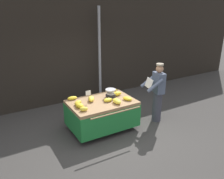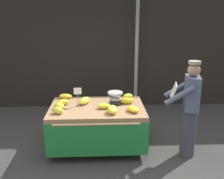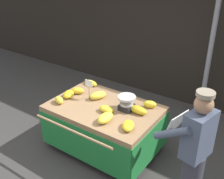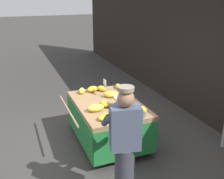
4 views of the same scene
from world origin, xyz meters
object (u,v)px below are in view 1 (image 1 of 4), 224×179
at_px(banana_cart, 102,108).
at_px(banana_bunch_8, 108,100).
at_px(street_pole, 100,55).
at_px(banana_bunch_9, 72,98).
at_px(price_sign, 88,94).
at_px(banana_bunch_0, 116,94).
at_px(banana_bunch_3, 91,99).
at_px(weighing_scale, 111,93).
at_px(banana_bunch_6, 127,99).
at_px(banana_bunch_7, 117,101).
at_px(banana_bunch_2, 84,109).
at_px(banana_bunch_5, 78,103).
at_px(banana_bunch_1, 114,91).
at_px(vendor_person, 157,93).
at_px(banana_bunch_4, 80,106).

relative_size(banana_cart, banana_bunch_8, 7.32).
xyz_separation_m(street_pole, banana_bunch_9, (-1.61, -1.49, -0.72)).
distance_m(price_sign, banana_bunch_0, 0.91).
bearing_deg(banana_bunch_3, banana_bunch_8, -35.82).
bearing_deg(price_sign, weighing_scale, 4.49).
height_order(banana_bunch_3, banana_bunch_6, banana_bunch_3).
bearing_deg(banana_bunch_7, banana_bunch_2, 179.47).
xyz_separation_m(banana_cart, price_sign, (-0.35, 0.07, 0.46)).
relative_size(price_sign, banana_bunch_9, 1.32).
relative_size(banana_bunch_5, banana_bunch_7, 0.74).
bearing_deg(banana_bunch_7, banana_bunch_3, 136.09).
xyz_separation_m(weighing_scale, price_sign, (-0.69, -0.05, 0.13)).
distance_m(banana_bunch_0, banana_bunch_9, 1.22).
distance_m(price_sign, banana_bunch_2, 0.53).
distance_m(price_sign, banana_bunch_3, 0.23).
bearing_deg(banana_cart, banana_bunch_6, -24.72).
relative_size(weighing_scale, banana_bunch_5, 1.27).
bearing_deg(price_sign, banana_bunch_2, -128.32).
bearing_deg(banana_bunch_7, banana_bunch_0, 59.78).
relative_size(banana_bunch_0, banana_bunch_3, 1.04).
xyz_separation_m(banana_bunch_1, banana_bunch_9, (-1.24, 0.09, -0.01)).
xyz_separation_m(banana_bunch_1, banana_bunch_5, (-1.24, -0.29, -0.00)).
bearing_deg(vendor_person, banana_bunch_5, 167.87).
xyz_separation_m(banana_bunch_9, vendor_person, (2.22, -0.85, 0.01)).
bearing_deg(vendor_person, banana_bunch_3, 163.85).
distance_m(banana_bunch_2, banana_bunch_8, 0.81).
bearing_deg(banana_bunch_4, banana_bunch_0, 10.65).
xyz_separation_m(weighing_scale, banana_bunch_8, (-0.21, -0.23, -0.07)).
distance_m(price_sign, banana_bunch_8, 0.55).
bearing_deg(banana_bunch_7, banana_cart, 129.05).
distance_m(banana_bunch_5, banana_bunch_6, 1.31).
relative_size(weighing_scale, banana_bunch_6, 1.05).
bearing_deg(banana_bunch_4, banana_bunch_8, -1.46).
relative_size(banana_bunch_0, banana_bunch_7, 1.00).
xyz_separation_m(banana_bunch_0, banana_bunch_3, (-0.77, 0.01, 0.01)).
bearing_deg(street_pole, banana_bunch_7, -107.24).
height_order(weighing_scale, banana_bunch_9, weighing_scale).
bearing_deg(banana_bunch_6, banana_bunch_5, 162.77).
height_order(weighing_scale, banana_bunch_1, weighing_scale).
bearing_deg(street_pole, banana_bunch_5, -130.75).
relative_size(banana_bunch_1, banana_bunch_5, 0.92).
height_order(weighing_scale, banana_bunch_8, weighing_scale).
bearing_deg(banana_bunch_9, street_pole, 42.70).
bearing_deg(banana_bunch_6, banana_bunch_0, 101.47).
xyz_separation_m(banana_bunch_2, banana_bunch_6, (1.28, 0.03, -0.01)).
height_order(banana_cart, banana_bunch_0, banana_bunch_0).
bearing_deg(banana_bunch_4, price_sign, 26.25).
distance_m(banana_bunch_7, banana_bunch_9, 1.21).
relative_size(street_pole, vendor_person, 1.85).
height_order(banana_cart, banana_bunch_1, banana_bunch_1).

